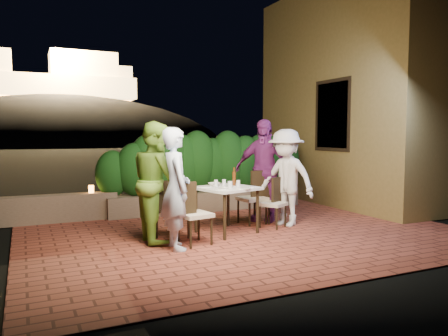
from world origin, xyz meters
TOP-DOWN VIEW (x-y plane):
  - ground at (0.00, 0.00)m, footprint 400.00×400.00m
  - terrace_floor at (0.00, 0.50)m, footprint 7.00×6.00m
  - building_wall at (3.60, 2.00)m, footprint 1.60×5.00m
  - window_pane at (2.82, 1.50)m, footprint 0.08×1.00m
  - window_frame at (2.81, 1.50)m, footprint 0.06×1.15m
  - planter at (0.20, 2.30)m, footprint 4.20×0.55m
  - hedge at (0.20, 2.30)m, footprint 4.00×0.70m
  - parapet at (-2.80, 2.30)m, footprint 2.20×0.30m
  - hill at (2.00, 60.00)m, footprint 52.00×40.00m
  - fortress at (2.00, 60.00)m, footprint 26.00×8.00m
  - dining_table at (-0.32, 0.22)m, footprint 1.07×1.07m
  - plate_nw at (-0.50, -0.02)m, footprint 0.23×0.23m
  - plate_sw at (-0.65, 0.38)m, footprint 0.24×0.24m
  - plate_ne at (-0.02, 0.07)m, footprint 0.21×0.21m
  - plate_se at (-0.08, 0.53)m, footprint 0.22×0.22m
  - plate_centre at (-0.30, 0.23)m, footprint 0.24×0.24m
  - plate_front at (-0.17, -0.09)m, footprint 0.23×0.23m
  - glass_nw at (-0.36, 0.02)m, footprint 0.07×0.07m
  - glass_sw at (-0.45, 0.37)m, footprint 0.06×0.06m
  - glass_ne at (-0.13, 0.20)m, footprint 0.06×0.06m
  - glass_se at (-0.29, 0.40)m, footprint 0.06×0.06m
  - beer_bottle at (-0.13, 0.34)m, footprint 0.06×0.06m
  - bowl at (-0.42, 0.50)m, footprint 0.23×0.23m
  - chair_left_front at (-1.06, -0.26)m, footprint 0.50×0.50m
  - chair_left_back at (-1.24, 0.22)m, footprint 0.54×0.54m
  - chair_right_front at (0.57, 0.26)m, footprint 0.54×0.54m
  - chair_right_back at (0.40, 0.68)m, footprint 0.49×0.49m
  - diner_blue at (-1.38, -0.36)m, footprint 0.44×0.64m
  - diner_green at (-1.49, 0.19)m, footprint 0.68×0.88m
  - diner_white at (0.85, 0.29)m, footprint 1.03×1.25m
  - diner_purple at (0.71, 0.83)m, footprint 1.06×1.13m
  - parapet_lamp at (-2.16, 2.30)m, footprint 0.10×0.10m

SIDE VIEW (x-z plane):
  - hill at x=2.00m, z-range -15.00..7.00m
  - terrace_floor at x=0.00m, z-range -0.15..0.00m
  - ground at x=0.00m, z-range -0.02..-0.02m
  - planter at x=0.20m, z-range 0.00..0.40m
  - parapet at x=-2.80m, z-range 0.00..0.50m
  - dining_table at x=-0.32m, z-range 0.00..0.75m
  - chair_right_front at x=0.57m, z-range 0.00..0.85m
  - chair_left_back at x=-1.24m, z-range 0.00..0.90m
  - chair_left_front at x=-1.06m, z-range 0.00..0.92m
  - chair_right_back at x=0.40m, z-range 0.00..0.95m
  - parapet_lamp at x=-2.16m, z-range 0.50..0.64m
  - plate_ne at x=-0.02m, z-range 0.75..0.76m
  - plate_se at x=-0.08m, z-range 0.75..0.76m
  - plate_nw at x=-0.50m, z-range 0.75..0.76m
  - plate_front at x=-0.17m, z-range 0.75..0.76m
  - plate_sw at x=-0.65m, z-range 0.75..0.76m
  - plate_centre at x=-0.30m, z-range 0.75..0.76m
  - bowl at x=-0.42m, z-range 0.75..0.80m
  - glass_ne at x=-0.13m, z-range 0.75..0.86m
  - glass_se at x=-0.29m, z-range 0.75..0.86m
  - glass_sw at x=-0.45m, z-range 0.75..0.86m
  - glass_nw at x=-0.36m, z-range 0.75..0.87m
  - diner_white at x=0.85m, z-range 0.00..1.69m
  - diner_blue at x=-1.38m, z-range 0.00..1.70m
  - diner_green at x=-1.49m, z-range 0.00..1.80m
  - beer_bottle at x=-0.13m, z-range 0.75..1.05m
  - diner_purple at x=0.71m, z-range 0.00..1.87m
  - hedge at x=0.20m, z-range 0.40..1.50m
  - window_pane at x=2.82m, z-range 1.30..2.70m
  - window_frame at x=2.81m, z-range 1.23..2.77m
  - building_wall at x=3.60m, z-range 0.00..5.00m
  - fortress at x=2.00m, z-range 6.50..14.50m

